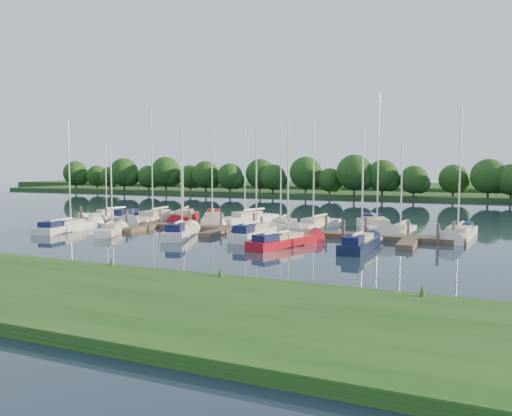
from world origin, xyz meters
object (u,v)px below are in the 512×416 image
at_px(dock, 228,230).
at_px(sailboat_n_5, 247,221).
at_px(sailboat_n_0, 109,215).
at_px(sailboat_s_2, 181,233).
at_px(motorboat, 125,218).

height_order(dock, sailboat_n_5, sailboat_n_5).
height_order(sailboat_n_0, sailboat_n_5, sailboat_n_5).
bearing_deg(sailboat_n_0, sailboat_n_5, -158.24).
height_order(sailboat_n_0, sailboat_s_2, sailboat_s_2).
xyz_separation_m(dock, sailboat_n_5, (-1.30, 7.02, 0.09)).
xyz_separation_m(motorboat, sailboat_s_2, (12.54, -8.62, 0.00)).
bearing_deg(sailboat_s_2, dock, 46.40).
relative_size(sailboat_n_5, sailboat_s_2, 1.12).
distance_m(dock, motorboat, 15.22).
bearing_deg(dock, sailboat_n_5, 100.47).
height_order(sailboat_n_5, sailboat_s_2, sailboat_n_5).
distance_m(sailboat_n_0, sailboat_s_2, 19.34).
bearing_deg(sailboat_n_5, motorboat, 34.15).
relative_size(motorboat, sailboat_n_5, 0.50).
relative_size(sailboat_n_0, motorboat, 1.63).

